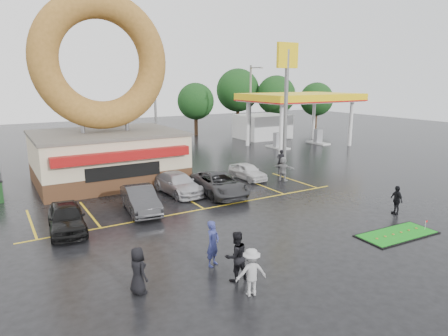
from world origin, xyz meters
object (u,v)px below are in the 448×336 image
gas_station (283,111)px  shell_sign (287,80)px  car_grey (219,184)px  car_black (66,218)px  car_dgrey (140,200)px  putting_green (397,234)px  donut_shop (105,121)px  car_white (248,171)px  car_silver (178,183)px  streetlight_right (251,103)px  streetlight_mid (156,107)px  person_blue (213,243)px  person_cameraman (396,200)px

gas_station → shell_sign: (-7.00, -8.94, 3.68)m
car_grey → car_black: bearing=-165.9°
car_dgrey → putting_green: (9.62, -9.78, -0.70)m
donut_shop → shell_sign: 16.29m
shell_sign → car_white: bearing=-149.6°
car_silver → streetlight_right: bearing=39.3°
streetlight_mid → car_dgrey: size_ratio=2.02×
shell_sign → car_dgrey: bearing=-156.3°
person_blue → putting_green: bearing=-42.0°
streetlight_right → car_black: bearing=-142.4°
streetlight_right → car_black: (-23.55, -18.13, -4.06)m
person_cameraman → putting_green: (-2.65, -2.07, -0.79)m
car_grey → person_blue: 10.24m
person_cameraman → car_silver: bearing=-120.7°
car_grey → gas_station: bearing=45.0°
car_black → car_white: size_ratio=1.16×
car_dgrey → car_grey: car_dgrey is taller
streetlight_right → car_dgrey: bearing=-138.5°
donut_shop → putting_green: bearing=-62.7°
gas_station → streetlight_right: bearing=166.3°
car_white → car_silver: bearing=-174.2°
car_silver → person_cameraman: (8.85, -10.08, 0.14)m
streetlight_mid → donut_shop: bearing=-131.4°
shell_sign → putting_green: shell_sign is taller
streetlight_mid → shell_sign: bearing=-44.7°
car_black → car_silver: 8.32m
gas_station → person_cameraman: 26.46m
car_black → person_cameraman: (16.45, -6.70, 0.10)m
gas_station → car_white: gas_station is taller
streetlight_mid → person_cameraman: bearing=-78.4°
person_blue → person_cameraman: bearing=-29.8°
gas_station → putting_green: size_ratio=3.23×
car_dgrey → person_cameraman: size_ratio=2.72×
shell_sign → person_cameraman: 16.80m
streetlight_mid → car_silver: streetlight_mid is taller
gas_station → person_cameraman: (-11.10, -23.85, -2.88)m
donut_shop → gas_station: donut_shop is taller
putting_green → person_blue: bearing=169.2°
car_dgrey → car_white: size_ratio=1.23×
car_white → streetlight_right: bearing=53.0°
donut_shop → car_black: bearing=-116.4°
streetlight_mid → car_silver: 14.88m
shell_sign → streetlight_mid: size_ratio=1.18×
donut_shop → car_white: bearing=-28.4°
car_silver → car_grey: bearing=-40.0°
car_black → streetlight_right: bearing=43.1°
person_blue → person_cameraman: size_ratio=1.17×
donut_shop → gas_station: bearing=19.1°
streetlight_mid → car_grey: (-1.75, -15.38, -4.05)m
car_silver → person_blue: size_ratio=2.46×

